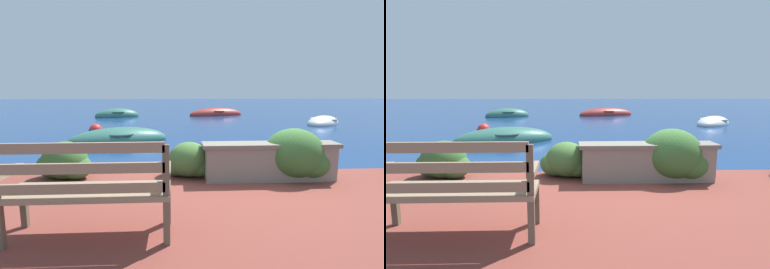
# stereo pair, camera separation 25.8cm
# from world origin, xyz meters

# --- Properties ---
(ground_plane) EXTENTS (80.00, 80.00, 0.00)m
(ground_plane) POSITION_xyz_m (0.00, 0.00, 0.00)
(ground_plane) COLOR navy
(park_bench) EXTENTS (1.49, 0.48, 0.93)m
(park_bench) POSITION_xyz_m (-1.76, -2.18, 0.70)
(park_bench) COLOR brown
(park_bench) RESTS_ON patio_terrace
(stone_wall) EXTENTS (2.04, 0.39, 0.57)m
(stone_wall) POSITION_xyz_m (0.45, -0.52, 0.51)
(stone_wall) COLOR gray
(stone_wall) RESTS_ON patio_terrace
(hedge_clump_far_left) EXTENTS (0.85, 0.61, 0.58)m
(hedge_clump_far_left) POSITION_xyz_m (-2.65, -0.28, 0.47)
(hedge_clump_far_left) COLOR #38662D
(hedge_clump_far_left) RESTS_ON patio_terrace
(hedge_clump_left) EXTENTS (0.80, 0.58, 0.55)m
(hedge_clump_left) POSITION_xyz_m (-0.76, -0.27, 0.46)
(hedge_clump_left) COLOR #426B33
(hedge_clump_left) RESTS_ON patio_terrace
(hedge_clump_centre) EXTENTS (1.13, 0.82, 0.77)m
(hedge_clump_centre) POSITION_xyz_m (0.83, -0.45, 0.55)
(hedge_clump_centre) COLOR #38662D
(hedge_clump_centre) RESTS_ON patio_terrace
(rowboat_nearest) EXTENTS (3.11, 2.05, 0.78)m
(rowboat_nearest) POSITION_xyz_m (-2.62, 4.01, 0.07)
(rowboat_nearest) COLOR #336B5B
(rowboat_nearest) RESTS_ON ground_plane
(rowboat_mid) EXTENTS (2.53, 2.65, 0.64)m
(rowboat_mid) POSITION_xyz_m (5.70, 8.17, 0.06)
(rowboat_mid) COLOR silver
(rowboat_mid) RESTS_ON ground_plane
(rowboat_far) EXTENTS (2.62, 1.84, 0.83)m
(rowboat_far) POSITION_xyz_m (-4.15, 12.01, 0.07)
(rowboat_far) COLOR #336B5B
(rowboat_far) RESTS_ON ground_plane
(rowboat_outer) EXTENTS (3.47, 2.00, 0.78)m
(rowboat_outer) POSITION_xyz_m (1.47, 12.68, 0.07)
(rowboat_outer) COLOR #9E2D28
(rowboat_outer) RESTS_ON ground_plane
(mooring_buoy) EXTENTS (0.51, 0.51, 0.46)m
(mooring_buoy) POSITION_xyz_m (-3.84, 6.15, 0.08)
(mooring_buoy) COLOR red
(mooring_buoy) RESTS_ON ground_plane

